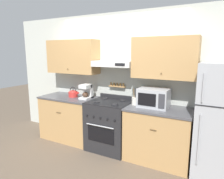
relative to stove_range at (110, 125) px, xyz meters
The scene contains 10 objects.
ground_plane 0.57m from the stove_range, 90.00° to the right, with size 16.00×16.00×0.00m, color brown.
wall_back 1.01m from the stove_range, 93.37° to the left, with size 5.20×0.46×2.55m.
counter_left 0.97m from the stove_range, behind, with size 1.16×0.68×0.91m.
counter_right 0.93m from the stove_range, ahead, with size 1.07×0.68×0.91m.
stove_range is the anchor object (origin of this frame).
refrigerator 1.87m from the stove_range, ahead, with size 0.69×0.76×1.67m.
tea_kettle 1.02m from the stove_range, behind, with size 0.24×0.19×0.21m.
coffee_maker 0.81m from the stove_range, behind, with size 0.19×0.25×0.28m.
microwave 1.01m from the stove_range, ahead, with size 0.49×0.37×0.32m.
utensil_crock 0.71m from the stove_range, ahead, with size 0.11×0.11×0.29m.
Camera 1 is at (1.72, -2.80, 1.81)m, focal length 32.00 mm.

